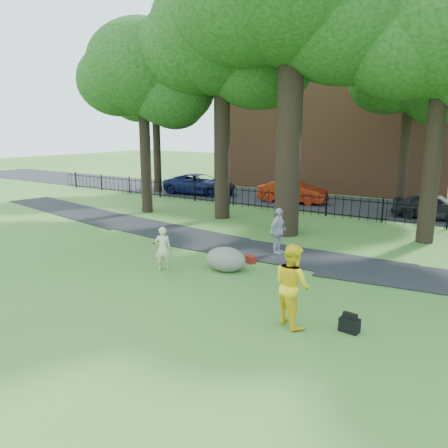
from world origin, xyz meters
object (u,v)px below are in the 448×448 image
Objects in this scene: boulder at (226,258)px; red_sedan at (293,192)px; man at (292,285)px; lamppost at (144,182)px; woman at (163,249)px.

boulder is 0.33× the size of red_sedan.
man is at bearing -35.93° from boulder.
lamppost reaches higher than red_sedan.
man is 1.42× the size of boulder.
woman is 1.05× the size of boulder.
woman is at bearing -36.25° from lamppost.
woman is 11.15m from lamppost.
boulder is at bearing 176.85° from woman.
red_sedan is (-3.88, 13.81, 0.31)m from boulder.
lamppost is 9.56m from red_sedan.
woman is 5.61m from man.
woman is 0.44× the size of lamppost.
boulder is 0.41× the size of lamppost.
woman is 2.16m from boulder.
woman is at bearing -177.69° from red_sedan.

